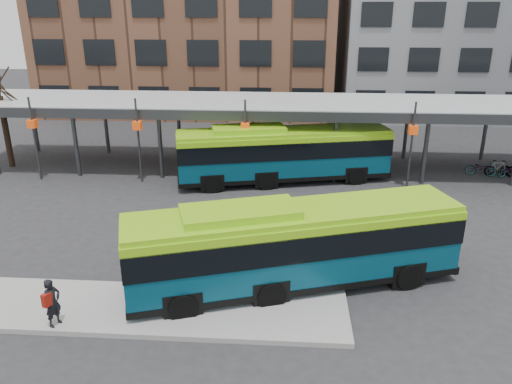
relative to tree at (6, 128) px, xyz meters
The scene contains 7 objects.
ground 21.77m from the tree, 33.69° to the right, with size 120.00×120.00×0.00m, color #28282B.
boarding_island 19.67m from the tree, 50.19° to the right, with size 14.00×3.00×0.18m, color gray.
canopy 18.03m from the tree, ahead, with size 40.00×6.53×4.80m.
tree is the anchor object (origin of this frame).
bus_front 21.96m from the tree, 36.46° to the right, with size 12.01×6.04×3.26m.
bus_rear 17.15m from the tree, ahead, with size 12.22×5.22×3.30m.
pedestrian 19.19m from the tree, 57.65° to the right, with size 0.58×0.68×1.59m.
Camera 1 is at (-0.58, -16.86, 9.63)m, focal length 35.00 mm.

